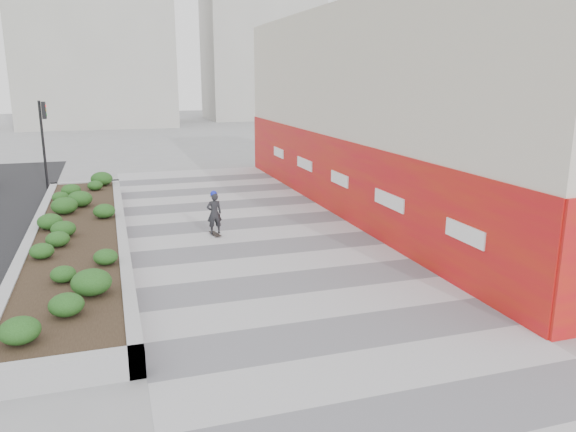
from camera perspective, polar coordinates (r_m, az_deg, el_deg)
ground at (r=13.35m, az=2.83°, el=-9.40°), size 160.00×160.00×0.00m
walkway at (r=15.99m, az=-0.95°, el=-5.32°), size 8.00×36.00×0.01m
building at (r=23.40m, az=11.42°, el=10.50°), size 6.04×24.08×8.00m
planter at (r=19.12m, az=-20.60°, el=-1.69°), size 3.00×18.00×0.90m
traffic_signal_near at (r=29.20m, az=-23.58°, el=7.87°), size 0.33×0.28×4.20m
distant_bldg_north_l at (r=66.62m, az=-19.17°, el=17.32°), size 16.00×12.00×20.00m
distant_bldg_north_r at (r=74.33m, az=-2.75°, el=19.16°), size 14.00×10.00×24.00m
manhole_cover at (r=16.14m, az=0.75°, el=-5.15°), size 0.44×0.44×0.01m
skateboarder at (r=19.18m, az=-7.50°, el=0.31°), size 0.54×0.74×1.57m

